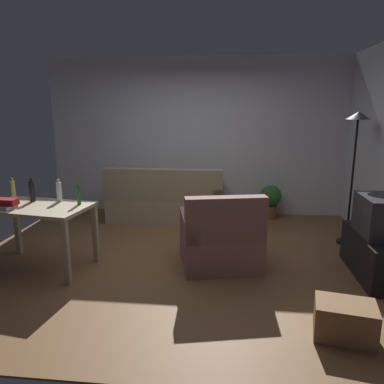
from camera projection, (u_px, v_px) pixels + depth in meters
name	position (u px, v px, depth m)	size (l,w,h in m)	color
ground_plane	(180.00, 259.00, 4.67)	(5.20, 4.40, 0.02)	brown
wall_rear	(197.00, 137.00, 6.49)	(5.20, 0.10, 2.70)	silver
couch	(166.00, 202.00, 6.18)	(1.89, 0.84, 0.92)	tan
tv_stand	(375.00, 255.00, 4.15)	(0.44, 1.10, 0.48)	black
tv	(380.00, 216.00, 4.04)	(0.41, 0.60, 0.44)	#2D2D33
torchiere_lamp	(356.00, 142.00, 4.88)	(0.32, 0.32, 1.81)	black
desk	(37.00, 215.00, 4.27)	(1.29, 0.87, 0.76)	#C6B28E
potted_plant	(271.00, 199.00, 6.30)	(0.36, 0.36, 0.57)	brown
armchair	(221.00, 240.00, 4.40)	(1.06, 1.01, 0.92)	#996B66
storage_box	(345.00, 320.00, 3.05)	(0.48, 0.34, 0.30)	olive
bottle_squat	(13.00, 190.00, 4.49)	(0.05, 0.05, 0.27)	#BCB24C
bottle_dark	(32.00, 191.00, 4.41)	(0.07, 0.07, 0.29)	black
bottle_clear	(59.00, 192.00, 4.41)	(0.06, 0.06, 0.27)	silver
bottle_green	(79.00, 194.00, 4.28)	(0.05, 0.05, 0.27)	#1E722D
book_stack	(6.00, 203.00, 4.13)	(0.27, 0.22, 0.11)	beige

